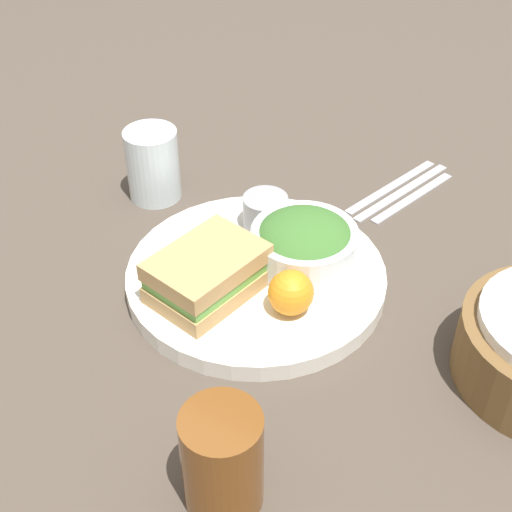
{
  "coord_description": "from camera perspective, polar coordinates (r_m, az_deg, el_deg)",
  "views": [
    {
      "loc": [
        0.52,
        0.32,
        0.54
      ],
      "look_at": [
        0.0,
        0.0,
        0.04
      ],
      "focal_mm": 50.0,
      "sensor_mm": 36.0,
      "label": 1
    }
  ],
  "objects": [
    {
      "name": "sandwich",
      "position": [
        0.76,
        -3.92,
        -1.42
      ],
      "size": [
        0.13,
        0.1,
        0.05
      ],
      "color": "tan",
      "rests_on": "plate"
    },
    {
      "name": "fork",
      "position": [
        0.99,
        10.79,
        5.52
      ],
      "size": [
        0.18,
        0.06,
        0.01
      ],
      "primitive_type": "cube",
      "rotation": [
        0.0,
        0.0,
        2.88
      ],
      "color": "#B2B2B7",
      "rests_on": "ground_plane"
    },
    {
      "name": "dressing_cup",
      "position": [
        0.86,
        0.75,
        3.54
      ],
      "size": [
        0.05,
        0.05,
        0.04
      ],
      "primitive_type": "cylinder",
      "color": "#99999E",
      "rests_on": "plate"
    },
    {
      "name": "spoon",
      "position": [
        0.97,
        12.44,
        4.63
      ],
      "size": [
        0.16,
        0.05,
        0.01
      ],
      "primitive_type": "cube",
      "rotation": [
        0.0,
        0.0,
        2.88
      ],
      "color": "#B2B2B7",
      "rests_on": "ground_plane"
    },
    {
      "name": "knife",
      "position": [
        0.98,
        11.61,
        5.08
      ],
      "size": [
        0.19,
        0.06,
        0.01
      ],
      "primitive_type": "cube",
      "rotation": [
        0.0,
        0.0,
        2.88
      ],
      "color": "#B2B2B7",
      "rests_on": "ground_plane"
    },
    {
      "name": "orange_wedge",
      "position": [
        0.74,
        2.8,
        -2.95
      ],
      "size": [
        0.05,
        0.05,
        0.05
      ],
      "primitive_type": "sphere",
      "color": "orange",
      "rests_on": "plate"
    },
    {
      "name": "ground_plane",
      "position": [
        0.82,
        0.0,
        -2.25
      ],
      "size": [
        4.0,
        4.0,
        0.0
      ],
      "primitive_type": "plane",
      "color": "#4C4238"
    },
    {
      "name": "drink_glass",
      "position": [
        0.6,
        -2.7,
        -16.02
      ],
      "size": [
        0.07,
        0.07,
        0.1
      ],
      "primitive_type": "cylinder",
      "color": "brown",
      "rests_on": "ground_plane"
    },
    {
      "name": "salad_bowl",
      "position": [
        0.8,
        3.89,
        1.1
      ],
      "size": [
        0.12,
        0.12,
        0.06
      ],
      "color": "white",
      "rests_on": "plate"
    },
    {
      "name": "plate",
      "position": [
        0.81,
        0.0,
        -1.68
      ],
      "size": [
        0.29,
        0.29,
        0.02
      ],
      "primitive_type": "cylinder",
      "color": "white",
      "rests_on": "ground_plane"
    },
    {
      "name": "water_glass",
      "position": [
        0.94,
        -8.25,
        7.26
      ],
      "size": [
        0.07,
        0.07,
        0.1
      ],
      "primitive_type": "cylinder",
      "color": "silver",
      "rests_on": "ground_plane"
    }
  ]
}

